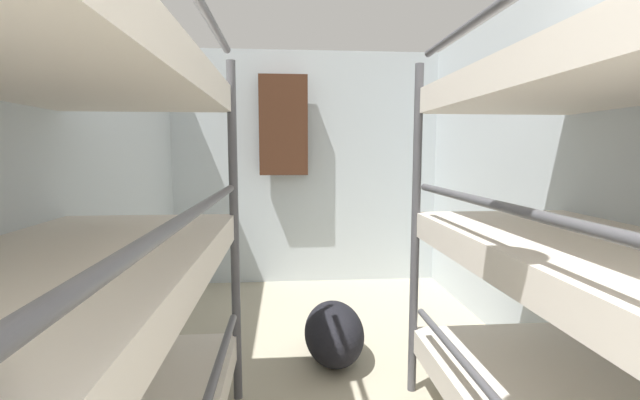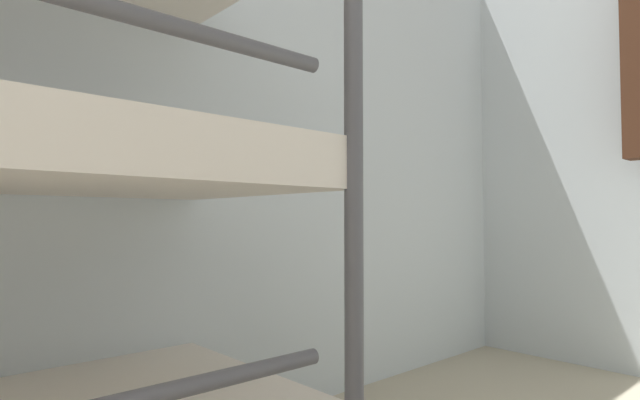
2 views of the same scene
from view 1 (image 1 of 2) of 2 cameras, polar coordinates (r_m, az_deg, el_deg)
name	(u,v)px [view 1 (image 1 of 2)]	position (r m, az deg, el deg)	size (l,w,h in m)	color
wall_left	(26,191)	(2.17, -34.58, 1.02)	(0.06, 4.54, 2.20)	silver
wall_right	(606,187)	(2.40, 33.82, 1.48)	(0.06, 4.54, 2.20)	silver
wall_back	(307,169)	(4.12, -1.80, 4.19)	(2.63, 0.06, 2.20)	silver
bunk_stack_left_near	(28,294)	(1.32, -34.40, -10.34)	(0.82, 1.92, 1.73)	#4C4C51
duffel_bag	(334,333)	(2.70, 1.88, -17.31)	(0.36, 0.56, 0.36)	black
hanging_coat	(283,125)	(3.97, -4.89, 9.87)	(0.44, 0.12, 0.90)	#472819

